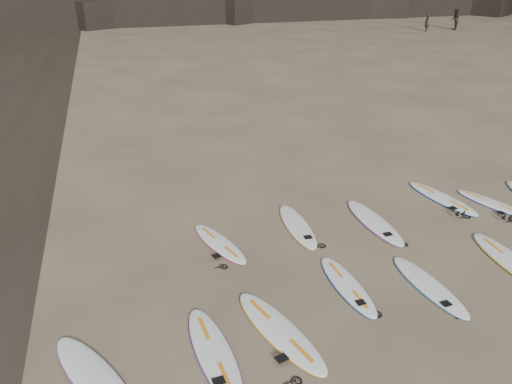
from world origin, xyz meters
TOP-DOWN VIEW (x-y plane):
  - ground at (0.00, 0.00)m, footprint 240.00×240.00m
  - surfboard_0 at (-3.83, -0.72)m, footprint 0.84×2.58m
  - surfboard_1 at (-2.54, -0.52)m, footprint 1.36×2.74m
  - surfboard_2 at (-0.71, 0.41)m, footprint 0.62×2.30m
  - surfboard_3 at (0.94, -0.08)m, footprint 0.76×2.40m
  - surfboard_5 at (-2.93, 2.84)m, footprint 1.21×2.28m
  - surfboard_6 at (-0.82, 3.12)m, footprint 0.66×2.44m
  - surfboard_7 at (1.18, 2.74)m, footprint 0.72×2.64m
  - surfboard_8 at (3.74, 3.46)m, footprint 1.09×2.59m
  - surfboard_9 at (4.90, 2.76)m, footprint 1.23×2.26m
  - surfboard_11 at (-5.83, -0.75)m, footprint 1.75×2.62m
  - person_a at (23.37, 33.96)m, footprint 0.53×0.66m
  - person_b at (26.39, 34.03)m, footprint 1.06×1.14m

SIDE VIEW (x-z plane):
  - ground at x=0.00m, z-range 0.00..0.00m
  - surfboard_9 at x=4.90m, z-range 0.00..0.08m
  - surfboard_5 at x=-2.93m, z-range 0.00..0.08m
  - surfboard_2 at x=-0.71m, z-range 0.00..0.08m
  - surfboard_3 at x=0.94m, z-range 0.00..0.09m
  - surfboard_6 at x=-0.82m, z-range 0.00..0.09m
  - surfboard_8 at x=3.74m, z-range 0.00..0.09m
  - surfboard_0 at x=-3.83m, z-range 0.00..0.09m
  - surfboard_7 at x=1.18m, z-range 0.00..0.09m
  - surfboard_11 at x=-5.83m, z-range 0.00..0.09m
  - surfboard_1 at x=-2.54m, z-range 0.00..0.10m
  - person_a at x=23.37m, z-range 0.00..1.57m
  - person_b at x=26.39m, z-range 0.00..1.87m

